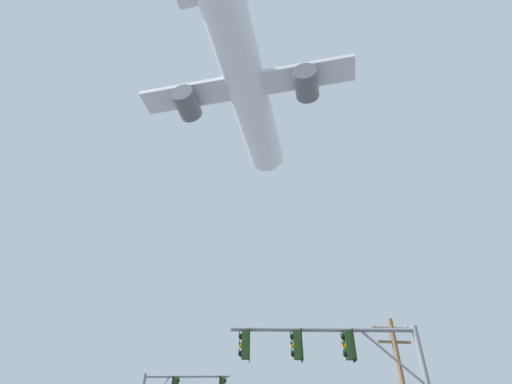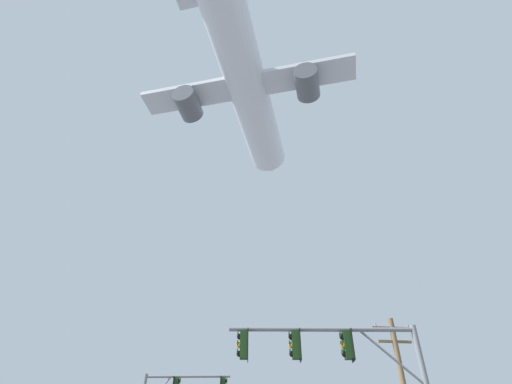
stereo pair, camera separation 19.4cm
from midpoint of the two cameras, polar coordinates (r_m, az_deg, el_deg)
The scene contains 2 objects.
signal_pole_near at distance 14.44m, azimuth 12.32°, elevation -23.22°, with size 6.54×0.83×5.56m.
airplane at distance 45.12m, azimuth -1.50°, elevation 15.03°, with size 23.43×30.33×8.40m.
Camera 1 is at (-1.20, -4.88, 1.34)m, focal length 27.26 mm.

